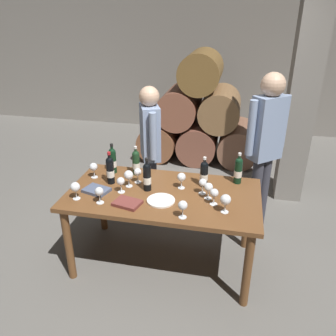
# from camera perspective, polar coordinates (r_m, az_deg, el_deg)

# --- Properties ---
(ground_plane) EXTENTS (14.00, 14.00, 0.00)m
(ground_plane) POSITION_cam_1_polar(r_m,az_deg,el_deg) (3.46, -0.71, -15.16)
(ground_plane) COLOR #66635E
(cellar_back_wall) EXTENTS (10.00, 0.24, 2.80)m
(cellar_back_wall) POSITION_cam_1_polar(r_m,az_deg,el_deg) (6.84, 7.33, 18.04)
(cellar_back_wall) COLOR gray
(cellar_back_wall) RESTS_ON ground_plane
(barrel_stack) EXTENTS (1.86, 0.90, 1.69)m
(barrel_stack) POSITION_cam_1_polar(r_m,az_deg,el_deg) (5.44, 5.31, 8.29)
(barrel_stack) COLOR brown
(barrel_stack) RESTS_ON ground_plane
(stone_pillar) EXTENTS (0.32, 0.32, 2.60)m
(stone_pillar) POSITION_cam_1_polar(r_m,az_deg,el_deg) (4.33, 21.55, 10.96)
(stone_pillar) COLOR gray
(stone_pillar) RESTS_ON ground_plane
(dining_table) EXTENTS (1.70, 0.90, 0.76)m
(dining_table) POSITION_cam_1_polar(r_m,az_deg,el_deg) (3.07, -0.78, -5.64)
(dining_table) COLOR brown
(dining_table) RESTS_ON ground_plane
(wine_bottle_0) EXTENTS (0.07, 0.07, 0.30)m
(wine_bottle_0) POSITION_cam_1_polar(r_m,az_deg,el_deg) (3.20, 11.69, -0.35)
(wine_bottle_0) COLOR black
(wine_bottle_0) RESTS_ON dining_table
(wine_bottle_1) EXTENTS (0.07, 0.07, 0.30)m
(wine_bottle_1) POSITION_cam_1_polar(r_m,az_deg,el_deg) (3.38, -9.27, 1.29)
(wine_bottle_1) COLOR black
(wine_bottle_1) RESTS_ON dining_table
(wine_bottle_2) EXTENTS (0.07, 0.07, 0.31)m
(wine_bottle_2) POSITION_cam_1_polar(r_m,az_deg,el_deg) (3.02, -3.53, -1.42)
(wine_bottle_2) COLOR black
(wine_bottle_2) RESTS_ON dining_table
(wine_bottle_3) EXTENTS (0.07, 0.07, 0.31)m
(wine_bottle_3) POSITION_cam_1_polar(r_m,az_deg,el_deg) (3.18, -9.66, -0.31)
(wine_bottle_3) COLOR black
(wine_bottle_3) RESTS_ON dining_table
(wine_bottle_4) EXTENTS (0.07, 0.07, 0.29)m
(wine_bottle_4) POSITION_cam_1_polar(r_m,az_deg,el_deg) (3.32, -5.38, 0.97)
(wine_bottle_4) COLOR #19381E
(wine_bottle_4) RESTS_ON dining_table
(wine_bottle_5) EXTENTS (0.07, 0.07, 0.29)m
(wine_bottle_5) POSITION_cam_1_polar(r_m,az_deg,el_deg) (3.10, 6.05, -0.91)
(wine_bottle_5) COLOR black
(wine_bottle_5) RESTS_ON dining_table
(wine_glass_0) EXTENTS (0.07, 0.07, 0.15)m
(wine_glass_0) POSITION_cam_1_polar(r_m,az_deg,el_deg) (2.64, 2.49, -6.37)
(wine_glass_0) COLOR white
(wine_glass_0) RESTS_ON dining_table
(wine_glass_1) EXTENTS (0.09, 0.09, 0.16)m
(wine_glass_1) POSITION_cam_1_polar(r_m,az_deg,el_deg) (3.10, -6.63, -1.24)
(wine_glass_1) COLOR white
(wine_glass_1) RESTS_ON dining_table
(wine_glass_2) EXTENTS (0.08, 0.08, 0.15)m
(wine_glass_2) POSITION_cam_1_polar(r_m,az_deg,el_deg) (3.32, -12.37, 0.11)
(wine_glass_2) COLOR white
(wine_glass_2) RESTS_ON dining_table
(wine_glass_3) EXTENTS (0.08, 0.08, 0.16)m
(wine_glass_3) POSITION_cam_1_polar(r_m,az_deg,el_deg) (2.98, -15.29, -3.16)
(wine_glass_3) COLOR white
(wine_glass_3) RESTS_ON dining_table
(wine_glass_4) EXTENTS (0.07, 0.07, 0.15)m
(wine_glass_4) POSITION_cam_1_polar(r_m,az_deg,el_deg) (3.01, -7.92, -2.32)
(wine_glass_4) COLOR white
(wine_glass_4) RESTS_ON dining_table
(wine_glass_5) EXTENTS (0.07, 0.07, 0.15)m
(wine_glass_5) POSITION_cam_1_polar(r_m,az_deg,el_deg) (2.88, -11.46, -3.96)
(wine_glass_5) COLOR white
(wine_glass_5) RESTS_ON dining_table
(wine_glass_6) EXTENTS (0.08, 0.08, 0.15)m
(wine_glass_6) POSITION_cam_1_polar(r_m,az_deg,el_deg) (2.90, 6.81, -3.30)
(wine_glass_6) COLOR white
(wine_glass_6) RESTS_ON dining_table
(wine_glass_7) EXTENTS (0.09, 0.09, 0.16)m
(wine_glass_7) POSITION_cam_1_polar(r_m,az_deg,el_deg) (2.73, 9.62, -5.31)
(wine_glass_7) COLOR white
(wine_glass_7) RESTS_ON dining_table
(wine_glass_8) EXTENTS (0.07, 0.07, 0.15)m
(wine_glass_8) POSITION_cam_1_polar(r_m,az_deg,el_deg) (3.16, -5.10, -0.77)
(wine_glass_8) COLOR white
(wine_glass_8) RESTS_ON dining_table
(wine_glass_9) EXTENTS (0.07, 0.07, 0.14)m
(wine_glass_9) POSITION_cam_1_polar(r_m,az_deg,el_deg) (2.98, 5.84, -2.56)
(wine_glass_9) COLOR white
(wine_glass_9) RESTS_ON dining_table
(wine_glass_10) EXTENTS (0.07, 0.07, 0.15)m
(wine_glass_10) POSITION_cam_1_polar(r_m,az_deg,el_deg) (2.83, 7.75, -4.26)
(wine_glass_10) COLOR white
(wine_glass_10) RESTS_ON dining_table
(wine_glass_11) EXTENTS (0.08, 0.08, 0.15)m
(wine_glass_11) POSITION_cam_1_polar(r_m,az_deg,el_deg) (3.05, 2.27, -1.61)
(wine_glass_11) COLOR white
(wine_glass_11) RESTS_ON dining_table
(tasting_notebook) EXTENTS (0.26, 0.22, 0.03)m
(tasting_notebook) POSITION_cam_1_polar(r_m,az_deg,el_deg) (3.10, -11.88, -3.65)
(tasting_notebook) COLOR #4C5670
(tasting_notebook) RESTS_ON dining_table
(leather_ledger) EXTENTS (0.25, 0.21, 0.03)m
(leather_ledger) POSITION_cam_1_polar(r_m,az_deg,el_deg) (2.87, -6.83, -5.85)
(leather_ledger) COLOR brown
(leather_ledger) RESTS_ON dining_table
(serving_plate) EXTENTS (0.24, 0.24, 0.01)m
(serving_plate) POSITION_cam_1_polar(r_m,az_deg,el_deg) (2.90, -1.19, -5.45)
(serving_plate) COLOR white
(serving_plate) RESTS_ON dining_table
(sommelier_presenting) EXTENTS (0.40, 0.35, 1.72)m
(sommelier_presenting) POSITION_cam_1_polar(r_m,az_deg,el_deg) (3.54, 16.08, 4.42)
(sommelier_presenting) COLOR #383842
(sommelier_presenting) RESTS_ON ground_plane
(taster_seated_left) EXTENTS (0.29, 0.46, 1.54)m
(taster_seated_left) POSITION_cam_1_polar(r_m,az_deg,el_deg) (3.66, -2.98, 4.02)
(taster_seated_left) COLOR #383842
(taster_seated_left) RESTS_ON ground_plane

